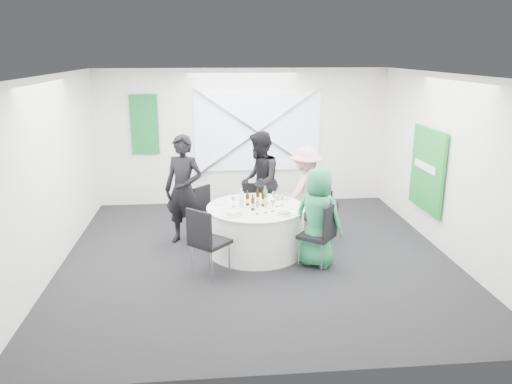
{
  "coord_description": "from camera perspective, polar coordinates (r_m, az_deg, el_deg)",
  "views": [
    {
      "loc": [
        -0.72,
        -7.27,
        3.13
      ],
      "look_at": [
        0.0,
        0.2,
        1.0
      ],
      "focal_mm": 35.0,
      "sensor_mm": 36.0,
      "label": 1
    }
  ],
  "objects": [
    {
      "name": "green_sign",
      "position": [
        8.89,
        18.97,
        2.44
      ],
      "size": [
        0.05,
        1.2,
        1.4
      ],
      "primitive_type": "cube",
      "color": "#177F29",
      "rests_on": "wall_right"
    },
    {
      "name": "wall_back",
      "position": [
        10.44,
        -1.49,
        6.3
      ],
      "size": [
        6.0,
        0.0,
        6.0
      ],
      "primitive_type": "plane",
      "rotation": [
        1.57,
        0.0,
        0.0
      ],
      "color": "silver",
      "rests_on": "floor"
    },
    {
      "name": "wall_left",
      "position": [
        7.81,
        -22.33,
        1.85
      ],
      "size": [
        0.0,
        6.0,
        6.0
      ],
      "primitive_type": "plane",
      "rotation": [
        1.57,
        0.0,
        1.57
      ],
      "color": "silver",
      "rests_on": "floor"
    },
    {
      "name": "fork_e",
      "position": [
        7.58,
        -3.61,
        -2.39
      ],
      "size": [
        0.12,
        0.12,
        0.01
      ],
      "primitive_type": "cube",
      "rotation": [
        0.0,
        0.0,
        -2.34
      ],
      "color": "silver",
      "rests_on": "banquet_table"
    },
    {
      "name": "wine_glass_f",
      "position": [
        7.48,
        0.15,
        -1.63
      ],
      "size": [
        0.07,
        0.07,
        0.17
      ],
      "color": "white",
      "rests_on": "banquet_table"
    },
    {
      "name": "plate_back_right",
      "position": [
        8.26,
        3.04,
        -0.74
      ],
      "size": [
        0.25,
        0.25,
        0.04
      ],
      "color": "silver",
      "rests_on": "banquet_table"
    },
    {
      "name": "banquet_table",
      "position": [
        7.99,
        -0.0,
        -4.28
      ],
      "size": [
        1.56,
        1.56,
        0.76
      ],
      "color": "silver",
      "rests_on": "floor"
    },
    {
      "name": "window_brace_b",
      "position": [
        10.37,
        0.21,
        6.8
      ],
      "size": [
        2.63,
        0.05,
        1.84
      ],
      "primitive_type": "cube",
      "rotation": [
        0.0,
        -0.97,
        0.0
      ],
      "color": "silver",
      "rests_on": "window_panel"
    },
    {
      "name": "fork_d",
      "position": [
        7.46,
        2.85,
        -2.68
      ],
      "size": [
        0.1,
        0.13,
        0.01
      ],
      "primitive_type": "cube",
      "rotation": [
        0.0,
        0.0,
        -0.67
      ],
      "color": "silver",
      "rests_on": "banquet_table"
    },
    {
      "name": "chair_back_right",
      "position": [
        8.44,
        7.18,
        -2.14
      ],
      "size": [
        0.53,
        0.53,
        0.92
      ],
      "rotation": [
        0.0,
        0.0,
        -1.25
      ],
      "color": "black",
      "rests_on": "floor"
    },
    {
      "name": "wine_glass_b",
      "position": [
        7.84,
        2.41,
        -0.8
      ],
      "size": [
        0.07,
        0.07,
        0.17
      ],
      "color": "white",
      "rests_on": "banquet_table"
    },
    {
      "name": "chair_front_left",
      "position": [
        7.06,
        -5.79,
        -5.17
      ],
      "size": [
        0.66,
        0.66,
        1.03
      ],
      "rotation": [
        0.0,
        0.0,
        2.4
      ],
      "color": "black",
      "rests_on": "floor"
    },
    {
      "name": "beer_bottle_c",
      "position": [
        7.86,
        0.83,
        -0.89
      ],
      "size": [
        0.06,
        0.06,
        0.27
      ],
      "color": "#3B1A0A",
      "rests_on": "banquet_table"
    },
    {
      "name": "wine_glass_e",
      "position": [
        7.52,
        1.13,
        -1.52
      ],
      "size": [
        0.07,
        0.07,
        0.17
      ],
      "color": "white",
      "rests_on": "banquet_table"
    },
    {
      "name": "person_man_back_left",
      "position": [
        8.3,
        -8.26,
        0.23
      ],
      "size": [
        0.79,
        0.68,
        1.84
      ],
      "primitive_type": "imported",
      "rotation": [
        0.0,
        0.0,
        -0.43
      ],
      "color": "black",
      "rests_on": "floor"
    },
    {
      "name": "wine_glass_d",
      "position": [
        7.83,
        -2.59,
        -0.83
      ],
      "size": [
        0.07,
        0.07,
        0.17
      ],
      "color": "white",
      "rests_on": "banquet_table"
    },
    {
      "name": "chair_back_left",
      "position": [
        8.57,
        -5.61,
        -1.89
      ],
      "size": [
        0.58,
        0.58,
        0.91
      ],
      "rotation": [
        0.0,
        0.0,
        0.84
      ],
      "color": "black",
      "rests_on": "floor"
    },
    {
      "name": "beer_bottle_d",
      "position": [
        7.67,
        -0.37,
        -1.39
      ],
      "size": [
        0.06,
        0.06,
        0.26
      ],
      "color": "#3B1A0A",
      "rests_on": "banquet_table"
    },
    {
      "name": "plate_front_right",
      "position": [
        7.52,
        3.24,
        -2.42
      ],
      "size": [
        0.26,
        0.26,
        0.04
      ],
      "color": "silver",
      "rests_on": "banquet_table"
    },
    {
      "name": "plate_back_left",
      "position": [
        8.07,
        -4.11,
        -1.21
      ],
      "size": [
        0.28,
        0.28,
        0.01
      ],
      "color": "silver",
      "rests_on": "banquet_table"
    },
    {
      "name": "knife_a",
      "position": [
        8.4,
        -1.18,
        -0.53
      ],
      "size": [
        0.15,
        0.03,
        0.01
      ],
      "primitive_type": "cube",
      "rotation": [
        0.0,
        0.0,
        1.48
      ],
      "color": "silver",
      "rests_on": "banquet_table"
    },
    {
      "name": "window_brace_a",
      "position": [
        10.37,
        0.21,
        6.8
      ],
      "size": [
        2.63,
        0.05,
        1.84
      ],
      "primitive_type": "cube",
      "rotation": [
        0.0,
        0.97,
        0.0
      ],
      "color": "silver",
      "rests_on": "window_panel"
    },
    {
      "name": "green_banner",
      "position": [
        10.4,
        -12.64,
        7.56
      ],
      "size": [
        0.55,
        0.04,
        1.2
      ],
      "primitive_type": "cube",
      "color": "#156C2C",
      "rests_on": "wall_back"
    },
    {
      "name": "knife_e",
      "position": [
        7.41,
        -2.34,
        -2.8
      ],
      "size": [
        0.1,
        0.13,
        0.01
      ],
      "primitive_type": "cube",
      "rotation": [
        0.0,
        0.0,
        -2.52
      ],
      "color": "silver",
      "rests_on": "banquet_table"
    },
    {
      "name": "fork_a",
      "position": [
        8.41,
        0.86,
        -0.51
      ],
      "size": [
        0.15,
        0.02,
        0.01
      ],
      "primitive_type": "cube",
      "rotation": [
        0.0,
        0.0,
        1.55
      ],
      "color": "silver",
      "rests_on": "banquet_table"
    },
    {
      "name": "chair_front_right",
      "position": [
        7.4,
        7.58,
        -4.37
      ],
      "size": [
        0.64,
        0.64,
        1.0
      ],
      "rotation": [
        0.0,
        0.0,
        4.05
      ],
      "color": "black",
      "rests_on": "floor"
    },
    {
      "name": "person_woman_green",
      "position": [
        7.44,
        7.09,
        -2.88
      ],
      "size": [
        0.88,
        0.82,
        1.51
      ],
      "primitive_type": "imported",
      "rotation": [
        0.0,
        0.0,
        2.54
      ],
      "color": "#248550",
      "rests_on": "floor"
    },
    {
      "name": "chair_back",
      "position": [
        8.95,
        -0.42,
        -1.33
      ],
      "size": [
        0.39,
        0.4,
        0.84
      ],
      "rotation": [
        0.0,
        0.0,
        -0.03
      ],
      "color": "black",
      "rests_on": "floor"
    },
    {
      "name": "window_panel",
      "position": [
        10.41,
        0.18,
        6.83
      ],
      "size": [
        2.6,
        0.03,
        1.6
      ],
      "primitive_type": "cube",
      "color": "silver",
      "rests_on": "wall_back"
    },
    {
      "name": "person_man_back",
      "position": [
        8.85,
        0.39,
        1.2
      ],
      "size": [
        0.6,
        0.93,
        1.79
      ],
      "primitive_type": "imported",
      "rotation": [
        0.0,
        0.0,
        -1.72
      ],
      "color": "black",
      "rests_on": "floor"
    },
    {
      "name": "plate_front_left",
      "position": [
        7.46,
        -2.83,
        -2.63
      ],
      "size": [
        0.29,
        0.29,
        0.01
      ],
      "color": "silver",
      "rests_on": "banquet_table"
    },
    {
      "name": "napkin",
      "position": [
        7.44,
        -2.45,
        -2.42
      ],
      "size": [
        0.23,
        0.22,
        0.05
      ],
      "primitive_type": "cube",
      "rotation": [
        0.0,
        0.0,
        0.68
      ],
      "color": "silver",
      "rests_on": "plate_front_left"
    },
    {
      "name": "fork_b",
      "position": [
        8.03,
        3.97,
        -1.34
      ],
      "size": [
        0.08,
        0.14,
        0.01
      ],
      "primitive_type": "cube",
      "rotation": [
        0.0,
        0.0,
        0.47
      ],
      "color": "silver",
      "rests_on": "banquet_table"
    },
    {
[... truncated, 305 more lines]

